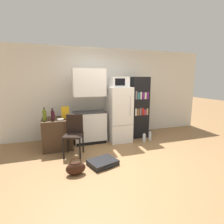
% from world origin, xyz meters
% --- Properties ---
extents(ground_plane, '(24.00, 24.00, 0.00)m').
position_xyz_m(ground_plane, '(0.00, 0.00, 0.00)').
color(ground_plane, olive).
extents(wall_back, '(6.40, 0.10, 2.65)m').
position_xyz_m(wall_back, '(0.20, 2.00, 1.33)').
color(wall_back, silver).
rests_on(wall_back, ground_plane).
extents(side_table, '(0.71, 0.72, 0.76)m').
position_xyz_m(side_table, '(-1.47, 1.24, 0.38)').
color(side_table, '#422D1E').
rests_on(side_table, ground_plane).
extents(kitchen_hutch, '(0.87, 0.46, 2.01)m').
position_xyz_m(kitchen_hutch, '(-0.60, 1.37, 0.93)').
color(kitchen_hutch, white).
rests_on(kitchen_hutch, ground_plane).
extents(refrigerator, '(0.61, 0.67, 1.53)m').
position_xyz_m(refrigerator, '(0.22, 1.28, 0.76)').
color(refrigerator, white).
rests_on(refrigerator, ground_plane).
extents(microwave, '(0.48, 0.35, 0.27)m').
position_xyz_m(microwave, '(0.21, 1.28, 1.66)').
color(microwave, silver).
rests_on(microwave, refrigerator).
extents(bookshelf, '(0.52, 0.40, 1.81)m').
position_xyz_m(bookshelf, '(0.89, 1.40, 0.90)').
color(bookshelf, black).
rests_on(bookshelf, ground_plane).
extents(bottle_wine_dark, '(0.07, 0.07, 0.30)m').
position_xyz_m(bottle_wine_dark, '(-1.56, 1.07, 0.89)').
color(bottle_wine_dark, black).
rests_on(bottle_wine_dark, side_table).
extents(bottle_amber_beer, '(0.07, 0.07, 0.16)m').
position_xyz_m(bottle_amber_beer, '(-1.20, 1.00, 0.82)').
color(bottle_amber_beer, brown).
rests_on(bottle_amber_beer, side_table).
extents(bottle_ketchup_red, '(0.07, 0.07, 0.16)m').
position_xyz_m(bottle_ketchup_red, '(-1.55, 1.50, 0.82)').
color(bottle_ketchup_red, '#AD1914').
rests_on(bottle_ketchup_red, side_table).
extents(bottle_olive_oil, '(0.09, 0.09, 0.32)m').
position_xyz_m(bottle_olive_oil, '(-1.74, 1.12, 0.89)').
color(bottle_olive_oil, '#566619').
rests_on(bottle_olive_oil, side_table).
extents(bowl, '(0.15, 0.15, 0.04)m').
position_xyz_m(bowl, '(-1.38, 1.03, 0.78)').
color(bowl, silver).
rests_on(bowl, side_table).
extents(cereal_box, '(0.19, 0.07, 0.30)m').
position_xyz_m(cereal_box, '(-1.25, 1.23, 0.91)').
color(cereal_box, gold).
rests_on(cereal_box, side_table).
extents(chair, '(0.51, 0.51, 0.93)m').
position_xyz_m(chair, '(-1.11, 0.69, 0.56)').
color(chair, black).
rests_on(chair, ground_plane).
extents(suitcase_large_flat, '(0.65, 0.58, 0.10)m').
position_xyz_m(suitcase_large_flat, '(-0.63, -0.03, 0.05)').
color(suitcase_large_flat, black).
rests_on(suitcase_large_flat, ground_plane).
extents(handbag, '(0.36, 0.20, 0.33)m').
position_xyz_m(handbag, '(-1.20, -0.23, 0.12)').
color(handbag, '#33190F').
rests_on(handbag, ground_plane).
extents(water_bottle_front, '(0.08, 0.08, 0.30)m').
position_xyz_m(water_bottle_front, '(1.07, 1.00, 0.12)').
color(water_bottle_front, silver).
rests_on(water_bottle_front, ground_plane).
extents(water_bottle_middle, '(0.09, 0.09, 0.28)m').
position_xyz_m(water_bottle_middle, '(0.84, 0.91, 0.12)').
color(water_bottle_middle, silver).
rests_on(water_bottle_middle, ground_plane).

